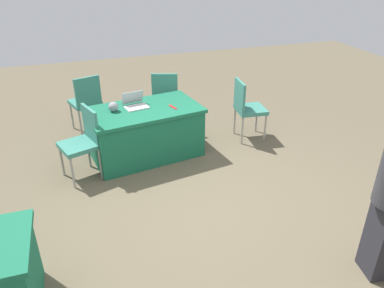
{
  "coord_description": "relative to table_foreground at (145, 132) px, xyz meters",
  "views": [
    {
      "loc": [
        1.24,
        3.33,
        2.76
      ],
      "look_at": [
        0.15,
        -0.01,
        0.9
      ],
      "focal_mm": 34.92,
      "sensor_mm": 36.0,
      "label": 1
    }
  ],
  "objects": [
    {
      "name": "chair_aisle",
      "position": [
        -0.54,
        -0.88,
        0.2
      ],
      "size": [
        0.56,
        0.56,
        0.98
      ],
      "rotation": [
        0.0,
        0.0,
        2.81
      ],
      "color": "#9E9993",
      "rests_on": "ground"
    },
    {
      "name": "chair_near_front",
      "position": [
        0.74,
        -1.09,
        0.19
      ],
      "size": [
        0.56,
        0.56,
        0.97
      ],
      "rotation": [
        0.0,
        0.0,
        3.46
      ],
      "color": "#9E9993",
      "rests_on": "ground"
    },
    {
      "name": "chair_by_pillar",
      "position": [
        -1.64,
        -0.04,
        0.19
      ],
      "size": [
        0.48,
        0.48,
        0.97
      ],
      "rotation": [
        0.0,
        0.0,
        1.47
      ],
      "color": "#9E9993",
      "rests_on": "ground"
    },
    {
      "name": "yarn_ball",
      "position": [
        0.41,
        -0.03,
        0.44
      ],
      "size": [
        0.14,
        0.14,
        0.14
      ],
      "primitive_type": "sphere",
      "color": "gray",
      "rests_on": "table_foreground"
    },
    {
      "name": "ground_plane",
      "position": [
        -0.37,
        1.54,
        -0.37
      ],
      "size": [
        14.4,
        14.4,
        0.0
      ],
      "primitive_type": "plane",
      "color": "brown"
    },
    {
      "name": "scissors_red",
      "position": [
        -0.41,
        0.08,
        0.37
      ],
      "size": [
        0.09,
        0.18,
        0.01
      ],
      "primitive_type": "cube",
      "rotation": [
        0.0,
        0.0,
        1.88
      ],
      "color": "red",
      "rests_on": "table_foreground"
    },
    {
      "name": "laptop_silver",
      "position": [
        0.09,
        -0.1,
        0.41
      ],
      "size": [
        0.37,
        0.35,
        0.21
      ],
      "rotation": [
        0.0,
        0.0,
        0.19
      ],
      "color": "silver",
      "rests_on": "table_foreground"
    },
    {
      "name": "chair_tucked_right",
      "position": [
        0.88,
        0.32,
        0.18
      ],
      "size": [
        0.56,
        0.56,
        0.95
      ],
      "rotation": [
        0.0,
        0.0,
        -1.24
      ],
      "color": "#9E9993",
      "rests_on": "ground"
    },
    {
      "name": "table_foreground",
      "position": [
        0.0,
        0.0,
        0.0
      ],
      "size": [
        1.71,
        1.15,
        0.74
      ],
      "rotation": [
        0.0,
        0.0,
        0.16
      ],
      "color": "#196647",
      "rests_on": "ground"
    }
  ]
}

